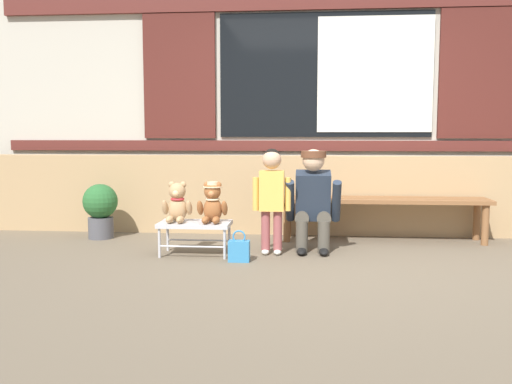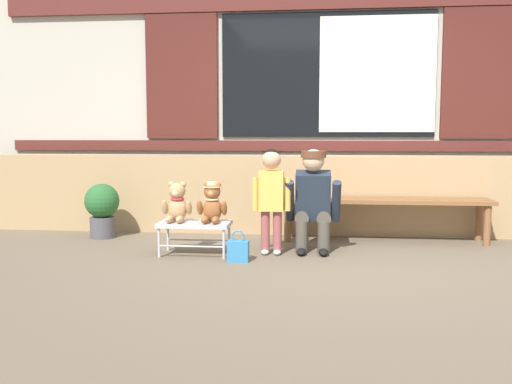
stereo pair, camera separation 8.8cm
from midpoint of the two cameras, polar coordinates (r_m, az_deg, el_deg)
name	(u,v)px [view 2 (the right image)]	position (r m, az deg, el deg)	size (l,w,h in m)	color
ground_plane	(328,264)	(4.81, 7.88, -7.23)	(60.00, 60.00, 0.00)	brown
brick_low_wall	(326,195)	(6.14, 7.55, -0.31)	(8.01, 0.25, 0.85)	tan
shop_facade	(327,80)	(6.65, 7.63, 11.19)	(8.17, 0.26, 3.38)	#B7B2A3
wooden_bench_long	(384,205)	(5.83, 13.32, -1.28)	(2.10, 0.40, 0.44)	brown
small_display_bench	(195,225)	(5.09, -5.75, -3.41)	(0.64, 0.36, 0.30)	#BCBCC1
teddy_bear_plain	(177,204)	(5.10, -7.53, -1.17)	(0.28, 0.26, 0.36)	tan
teddy_bear_with_hat	(212,203)	(5.03, -3.98, -1.12)	(0.28, 0.27, 0.36)	#93562D
child_standing	(271,189)	(5.04, 2.08, 0.27)	(0.35, 0.18, 0.96)	#994C4C
adult_crouching	(314,200)	(5.20, 6.40, -0.83)	(0.50, 0.49, 0.95)	#4C473D
handbag_on_ground	(238,250)	(4.83, -1.30, -5.94)	(0.18, 0.11, 0.27)	teal
potted_plant	(102,207)	(6.07, -14.96, -1.51)	(0.36, 0.36, 0.57)	#4C4C51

